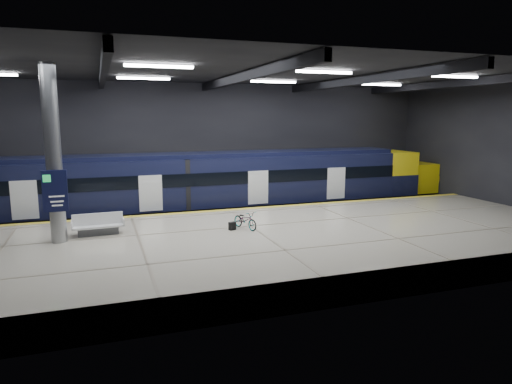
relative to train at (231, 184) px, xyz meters
name	(u,v)px	position (x,y,z in m)	size (l,w,h in m)	color
ground	(244,244)	(-0.93, -5.50, -2.06)	(30.00, 30.00, 0.00)	black
room_shell	(244,123)	(-0.93, -5.49, 3.66)	(30.10, 16.10, 8.05)	black
platform	(262,246)	(-0.93, -8.00, -1.51)	(30.00, 11.00, 1.10)	beige
safety_strip	(229,210)	(-0.93, -2.75, -0.95)	(30.00, 0.40, 0.01)	yellow
rails	(216,218)	(-0.93, 0.00, -1.98)	(30.00, 1.52, 0.16)	gray
train	(231,184)	(0.00, 0.00, 0.00)	(29.40, 2.84, 3.79)	black
bench	(98,227)	(-7.47, -5.85, -0.64)	(2.12, 0.94, 0.92)	#595B60
bicycle	(245,220)	(-1.34, -6.94, -0.56)	(0.54, 1.53, 0.81)	#99999E
pannier_bag	(232,226)	(-1.94, -6.94, -0.78)	(0.30, 0.18, 0.35)	black
info_column	(53,157)	(-8.93, -6.52, 2.40)	(0.90, 0.78, 6.90)	#9EA0A5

